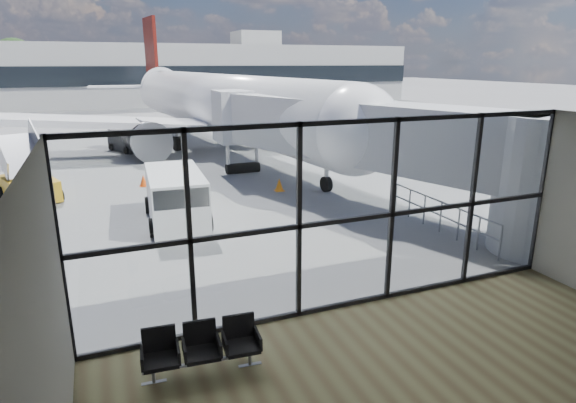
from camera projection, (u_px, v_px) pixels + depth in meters
ground at (152, 122)px, 47.34m from camera, size 220.00×220.00×0.00m
lounge_shell at (515, 291)px, 6.62m from camera, size 12.02×8.01×4.51m
glass_curtain_wall at (347, 218)px, 11.01m from camera, size 12.10×0.12×4.50m
jet_bridge at (372, 139)px, 18.92m from camera, size 8.00×16.50×4.33m
apron_railing at (441, 212)px, 16.55m from camera, size 0.06×5.46×1.11m
far_terminal at (126, 73)px, 65.56m from camera, size 80.00×12.20×11.00m
tree_5 at (15, 61)px, 68.94m from camera, size 6.27×6.27×9.03m
seating_row at (201, 345)px, 9.07m from camera, size 2.21×0.77×0.98m
airliner at (212, 102)px, 33.44m from camera, size 32.73×38.07×9.83m
service_van at (176, 197)px, 17.44m from camera, size 2.29×4.41×1.87m
belt_loader at (127, 142)px, 31.80m from camera, size 2.82×4.09×1.80m
mobile_stairs at (29, 185)px, 20.63m from camera, size 2.80×4.01×2.57m
traffic_cone_a at (143, 181)px, 22.83m from camera, size 0.39×0.39×0.56m
traffic_cone_b at (279, 185)px, 22.00m from camera, size 0.41×0.41×0.59m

